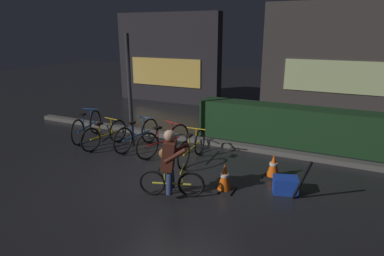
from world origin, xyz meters
name	(u,v)px	position (x,y,z in m)	size (l,w,h in m)	color
ground_plane	(171,176)	(0.00, 0.00, 0.00)	(40.00, 40.00, 0.00)	black
sidewalk_curb	(211,142)	(0.00, 2.20, 0.06)	(12.00, 0.24, 0.12)	#56544F
hedge_row	(289,125)	(1.80, 3.10, 0.50)	(4.80, 0.70, 1.01)	#19381C
storefront_left	(168,58)	(-3.70, 6.50, 1.77)	(4.47, 0.54, 3.55)	#262328
storefront_right	(348,60)	(2.92, 7.20, 1.91)	(5.76, 0.54, 3.84)	#383330
street_post	(130,92)	(-1.79, 1.20, 1.41)	(0.10, 0.10, 2.81)	#2D2D33
parked_bike_leftmost	(87,126)	(-3.25, 1.15, 0.36)	(0.56, 1.66, 0.79)	black
parked_bike_left_mid	(105,135)	(-2.40, 0.86, 0.32)	(0.46, 1.50, 0.70)	black
parked_bike_center_left	(137,135)	(-1.59, 1.13, 0.34)	(0.46, 1.64, 0.76)	black
parked_bike_center_right	(164,141)	(-0.76, 1.04, 0.34)	(0.61, 1.55, 0.75)	black
parked_bike_right_mid	(192,148)	(0.04, 0.92, 0.33)	(0.46, 1.55, 0.72)	black
traffic_cone_near	(225,178)	(1.21, -0.10, 0.26)	(0.36, 0.36, 0.54)	black
traffic_cone_far	(273,166)	(1.89, 0.89, 0.23)	(0.36, 0.36, 0.49)	black
blue_crate	(285,185)	(2.25, 0.30, 0.15)	(0.44, 0.32, 0.30)	#193DB7
cyclist	(170,163)	(0.39, -0.70, 0.63)	(1.13, 0.51, 1.25)	black
closed_umbrella	(302,181)	(2.55, 0.05, 0.41)	(0.05, 0.05, 0.85)	black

